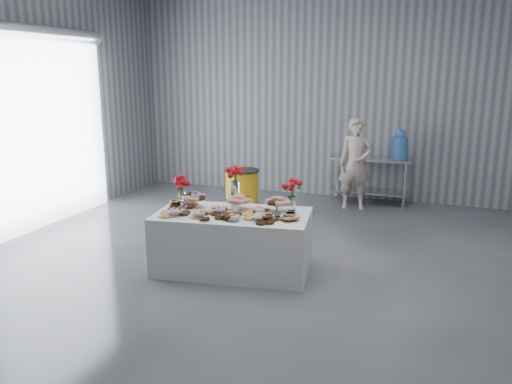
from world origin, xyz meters
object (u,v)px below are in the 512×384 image
at_px(water_jug, 399,145).
at_px(trash_barrel, 242,192).
at_px(person, 356,164).
at_px(prep_table, 370,172).
at_px(display_table, 233,242).

relative_size(water_jug, trash_barrel, 0.70).
height_order(person, trash_barrel, person).
height_order(prep_table, trash_barrel, prep_table).
height_order(water_jug, trash_barrel, water_jug).
bearing_deg(person, water_jug, 17.13).
height_order(display_table, person, person).
bearing_deg(water_jug, person, -150.21).
xyz_separation_m(display_table, prep_table, (1.19, 3.94, 0.24)).
distance_m(prep_table, person, 0.51).
bearing_deg(water_jug, display_table, -113.26).
distance_m(prep_table, water_jug, 0.73).
bearing_deg(display_table, prep_table, 73.15).
bearing_deg(water_jug, trash_barrel, -149.89).
bearing_deg(water_jug, prep_table, 180.00).
bearing_deg(prep_table, person, -118.18).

